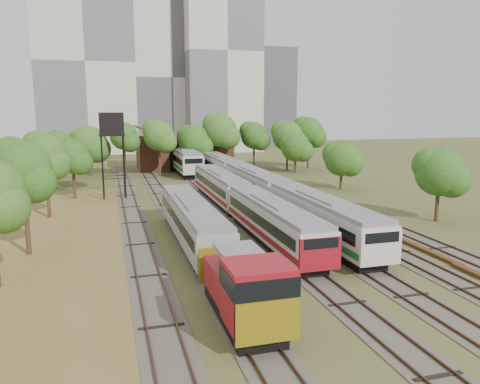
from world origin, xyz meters
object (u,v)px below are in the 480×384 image
object	(u,v)px
railcar_red_set	(242,201)
railcar_green_set	(255,185)
shunter_locomotive	(247,292)
water_tower	(112,126)

from	to	relation	value
railcar_red_set	railcar_green_set	bearing A→B (deg)	64.81
shunter_locomotive	railcar_red_set	bearing A→B (deg)	74.55
water_tower	shunter_locomotive	bearing A→B (deg)	-81.50
railcar_red_set	shunter_locomotive	size ratio (longest dim) A/B	4.27
railcar_green_set	water_tower	distance (m)	18.11
railcar_green_set	railcar_red_set	bearing A→B (deg)	-115.19
shunter_locomotive	water_tower	bearing A→B (deg)	98.50
railcar_red_set	water_tower	size ratio (longest dim) A/B	3.44
railcar_green_set	water_tower	xyz separation A→B (m)	(-15.51, 6.64, 6.58)
railcar_green_set	shunter_locomotive	size ratio (longest dim) A/B	6.43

